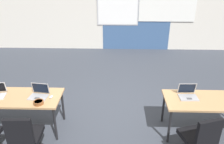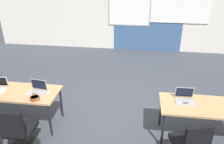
% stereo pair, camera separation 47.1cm
% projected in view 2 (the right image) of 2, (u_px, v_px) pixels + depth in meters
% --- Properties ---
extents(ground_plane, '(24.00, 24.00, 0.00)m').
position_uv_depth(ground_plane, '(112.00, 112.00, 4.92)').
color(ground_plane, '#383D47').
extents(back_wall_assembly, '(10.00, 0.27, 2.80)m').
position_uv_depth(back_wall_assembly, '(129.00, 11.00, 8.06)').
color(back_wall_assembly, silver).
rests_on(back_wall_assembly, ground).
extents(desk_near_left, '(1.60, 0.70, 0.72)m').
position_uv_depth(desk_near_left, '(17.00, 94.00, 4.32)').
color(desk_near_left, tan).
rests_on(desk_near_left, ground).
extents(desk_near_right, '(1.60, 0.70, 0.72)m').
position_uv_depth(desk_near_right, '(207.00, 108.00, 3.88)').
color(desk_near_right, tan).
rests_on(desk_near_right, ground).
extents(laptop_near_left_inner, '(0.36, 0.30, 0.24)m').
position_uv_depth(laptop_near_left_inner, '(37.00, 90.00, 4.24)').
color(laptop_near_left_inner, '#9E9EA3').
rests_on(laptop_near_left_inner, desk_near_left).
extents(mouse_near_left_inner, '(0.07, 0.11, 0.03)m').
position_uv_depth(mouse_near_left_inner, '(48.00, 93.00, 4.19)').
color(mouse_near_left_inner, silver).
rests_on(mouse_near_left_inner, desk_near_left).
extents(chair_near_left_inner, '(0.52, 0.55, 0.92)m').
position_uv_depth(chair_near_left_inner, '(20.00, 134.00, 3.72)').
color(chair_near_left_inner, black).
rests_on(chair_near_left_inner, ground).
extents(laptop_near_right_inner, '(0.34, 0.29, 0.23)m').
position_uv_depth(laptop_near_right_inner, '(185.00, 98.00, 3.97)').
color(laptop_near_right_inner, '#9E9EA3').
rests_on(laptop_near_right_inner, desk_near_right).
extents(snack_bowl, '(0.18, 0.18, 0.06)m').
position_uv_depth(snack_bowl, '(35.00, 98.00, 4.01)').
color(snack_bowl, brown).
rests_on(snack_bowl, desk_near_left).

